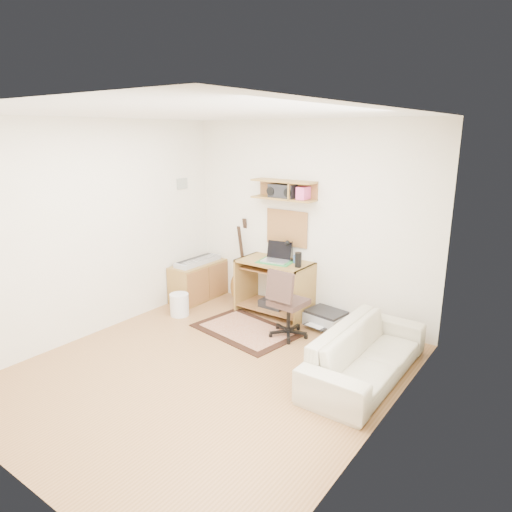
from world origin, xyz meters
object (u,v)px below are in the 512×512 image
Objects in this scene: task_chair at (289,302)px; printer at (326,319)px; sofa at (367,346)px; cabinet at (199,281)px; desk at (274,288)px.

task_chair reaches higher than printer.
task_chair is 0.50× the size of sofa.
cabinet is at bearing 172.25° from task_chair.
task_chair reaches higher than sofa.
sofa is at bearing -13.29° from cabinet.
sofa is (1.15, -0.36, -0.10)m from task_chair.
sofa is (0.93, -0.93, 0.26)m from printer.
cabinet is (-1.81, 0.34, -0.17)m from task_chair.
cabinet is (-1.25, -0.18, -0.10)m from desk.
task_chair is at bearing -43.06° from desk.
sofa is (2.96, -0.70, 0.07)m from cabinet.
task_chair reaches higher than desk.
task_chair is at bearing -103.35° from printer.
cabinet is at bearing 76.71° from sofa.
task_chair is at bearing -10.70° from cabinet.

